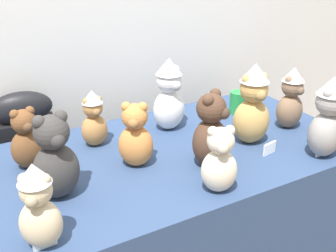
% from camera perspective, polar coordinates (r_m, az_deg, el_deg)
% --- Properties ---
extents(wall_back, '(7.00, 0.08, 2.60)m').
position_cam_1_polar(wall_back, '(2.17, -9.04, 16.03)').
color(wall_back, silver).
rests_on(wall_back, ground_plane).
extents(display_table, '(1.60, 0.83, 0.79)m').
position_cam_1_polar(display_table, '(1.97, 0.00, -13.74)').
color(display_table, navy).
rests_on(display_table, ground_plane).
extents(instrument_case, '(0.29, 0.15, 0.96)m').
position_cam_1_polar(instrument_case, '(2.22, -17.71, -7.22)').
color(instrument_case, black).
rests_on(instrument_case, ground_plane).
extents(teddy_bear_ginger, '(0.17, 0.17, 0.26)m').
position_cam_1_polar(teddy_bear_ginger, '(1.61, -4.41, -1.43)').
color(teddy_bear_ginger, '#D17F3D').
rests_on(teddy_bear_ginger, display_table).
extents(teddy_bear_snow, '(0.17, 0.15, 0.33)m').
position_cam_1_polar(teddy_bear_snow, '(1.89, 0.14, 4.17)').
color(teddy_bear_snow, white).
rests_on(teddy_bear_snow, display_table).
extents(teddy_bear_mocha, '(0.14, 0.13, 0.29)m').
position_cam_1_polar(teddy_bear_mocha, '(2.00, 16.23, 3.56)').
color(teddy_bear_mocha, '#7F6047').
rests_on(teddy_bear_mocha, display_table).
extents(teddy_bear_caramel, '(0.11, 0.10, 0.25)m').
position_cam_1_polar(teddy_bear_caramel, '(1.78, -9.98, 0.94)').
color(teddy_bear_caramel, '#B27A42').
rests_on(teddy_bear_caramel, display_table).
extents(teddy_bear_chestnut, '(0.14, 0.12, 0.24)m').
position_cam_1_polar(teddy_bear_chestnut, '(1.68, -18.51, -1.82)').
color(teddy_bear_chestnut, brown).
rests_on(teddy_bear_chestnut, display_table).
extents(teddy_bear_cream, '(0.16, 0.15, 0.25)m').
position_cam_1_polar(teddy_bear_cream, '(1.46, 6.97, -4.76)').
color(teddy_bear_cream, beige).
rests_on(teddy_bear_cream, display_table).
extents(teddy_bear_honey, '(0.18, 0.16, 0.35)m').
position_cam_1_polar(teddy_bear_honey, '(1.80, 11.32, 2.77)').
color(teddy_bear_honey, tan).
rests_on(teddy_bear_honey, display_table).
extents(teddy_bear_cocoa, '(0.20, 0.19, 0.30)m').
position_cam_1_polar(teddy_bear_cocoa, '(1.61, 5.74, -0.74)').
color(teddy_bear_cocoa, '#4C3323').
rests_on(teddy_bear_cocoa, display_table).
extents(teddy_bear_charcoal, '(0.17, 0.15, 0.31)m').
position_cam_1_polar(teddy_bear_charcoal, '(1.45, -14.98, -4.31)').
color(teddy_bear_charcoal, '#383533').
rests_on(teddy_bear_charcoal, display_table).
extents(teddy_bear_ash, '(0.18, 0.17, 0.33)m').
position_cam_1_polar(teddy_bear_ash, '(1.77, 20.72, 0.98)').
color(teddy_bear_ash, gray).
rests_on(teddy_bear_ash, display_table).
extents(teddy_bear_sand, '(0.16, 0.15, 0.27)m').
position_cam_1_polar(teddy_bear_sand, '(1.25, -17.05, -10.41)').
color(teddy_bear_sand, '#CCB78E').
rests_on(teddy_bear_sand, display_table).
extents(party_cup_green, '(0.08, 0.08, 0.11)m').
position_cam_1_polar(party_cup_green, '(2.13, 9.36, 3.17)').
color(party_cup_green, '#238C3D').
rests_on(party_cup_green, display_table).
extents(name_card_front_left, '(0.07, 0.02, 0.05)m').
position_cam_1_polar(name_card_front_left, '(1.77, 13.52, -2.94)').
color(name_card_front_left, white).
rests_on(name_card_front_left, display_table).
extents(name_card_front_middle, '(0.07, 0.01, 0.05)m').
position_cam_1_polar(name_card_front_middle, '(1.31, -16.29, -14.59)').
color(name_card_front_middle, white).
rests_on(name_card_front_middle, display_table).
extents(name_card_front_right, '(0.07, 0.01, 0.05)m').
position_cam_1_polar(name_card_front_right, '(1.83, 20.12, -3.00)').
color(name_card_front_right, white).
rests_on(name_card_front_right, display_table).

